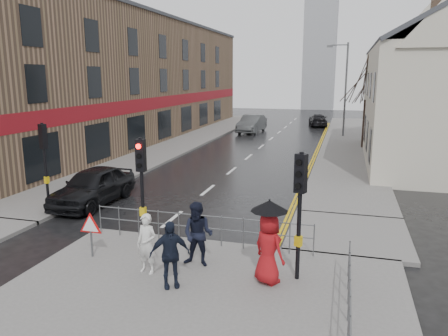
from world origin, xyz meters
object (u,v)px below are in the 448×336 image
Objects in this scene: pedestrian_b at (198,234)px; car_parked at (93,186)px; pedestrian_with_umbrella at (269,240)px; car_mid at (252,124)px; pedestrian_a at (147,244)px; pedestrian_d at (170,254)px.

car_parked is (-6.42, 4.92, -0.27)m from pedestrian_b.
pedestrian_b is 8.09m from car_parked.
pedestrian_with_umbrella reaches higher than car_mid.
pedestrian_with_umbrella is 0.48× the size of car_parked.
pedestrian_b is at bearing -76.81° from car_mid.
pedestrian_with_umbrella is at bearing -30.96° from car_parked.
car_parked is at bearing 147.48° from pedestrian_with_umbrella.
pedestrian_a is 0.33× the size of car_mid.
pedestrian_a is 1.09m from pedestrian_d.
pedestrian_b is 1.42m from pedestrian_d.
pedestrian_d is (-0.27, -1.39, -0.05)m from pedestrian_b.
car_parked is (-6.15, 6.31, -0.22)m from pedestrian_d.
pedestrian_d is (-2.34, -0.89, -0.30)m from pedestrian_with_umbrella.
pedestrian_b reaches higher than car_parked.
pedestrian_a is 1.44m from pedestrian_b.
pedestrian_b is (1.18, 0.81, 0.09)m from pedestrian_a.
pedestrian_with_umbrella reaches higher than pedestrian_d.
car_mid is (-4.68, 31.58, -0.18)m from pedestrian_d.
pedestrian_b is 0.40× the size of car_parked.
pedestrian_d is at bearing -99.08° from pedestrian_b.
pedestrian_with_umbrella is (2.07, -0.50, 0.25)m from pedestrian_b.
pedestrian_d is at bearing -44.17° from car_parked.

